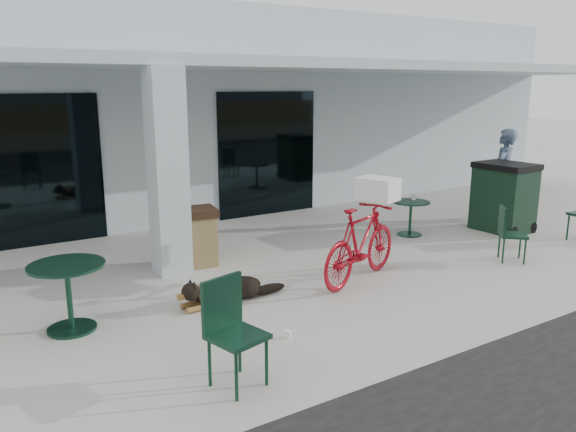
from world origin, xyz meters
TOP-DOWN VIEW (x-y plane):
  - ground at (0.00, 0.00)m, footprint 80.00×80.00m
  - building at (0.00, 8.50)m, footprint 22.00×7.00m
  - storefront_glass_left at (-3.20, 4.98)m, footprint 2.80×0.06m
  - storefront_glass_right at (1.80, 4.98)m, footprint 2.40×0.06m
  - column at (-1.50, 2.30)m, footprint 0.50×0.50m
  - overhang at (0.00, 3.60)m, footprint 22.00×2.80m
  - bicycle at (0.70, 0.40)m, footprint 1.99×1.17m
  - laundry_basket at (1.13, 0.55)m, footprint 0.59×0.68m
  - dog at (-1.33, 0.70)m, footprint 1.17×0.44m
  - cup_near_dog at (-1.24, -0.67)m, footprint 0.09×0.09m
  - cafe_table_near at (-3.29, 0.89)m, footprint 0.99×0.99m
  - cafe_chair_near at (-2.20, -1.30)m, footprint 0.59×0.63m
  - cafe_table_far at (3.19, 1.91)m, footprint 0.74×0.74m
  - cafe_chair_far_a at (3.44, -0.19)m, footprint 0.61×0.61m
  - person at (5.80, 1.87)m, footprint 0.83×0.69m
  - cup_on_table at (3.34, 2.01)m, footprint 0.09×0.09m
  - trash_receptacle at (-1.01, 2.37)m, footprint 0.63×0.63m
  - wheeled_bin at (5.00, 1.20)m, footprint 0.87×1.09m

SIDE VIEW (x-z plane):
  - ground at x=0.00m, z-range 0.00..0.00m
  - cup_near_dog at x=-1.24m, z-range 0.00..0.09m
  - dog at x=-1.33m, z-range 0.00..0.38m
  - cafe_table_far at x=3.19m, z-range 0.00..0.67m
  - cafe_table_near at x=-3.29m, z-range 0.00..0.82m
  - cafe_chair_far_a at x=3.44m, z-range 0.00..0.91m
  - trash_receptacle at x=-1.01m, z-range 0.00..0.94m
  - cafe_chair_near at x=-2.20m, z-range 0.00..1.06m
  - bicycle at x=0.70m, z-range 0.00..1.15m
  - wheeled_bin at x=5.00m, z-range 0.00..1.35m
  - cup_on_table at x=3.34m, z-range 0.67..0.79m
  - person at x=5.80m, z-range 0.00..1.95m
  - laundry_basket at x=1.13m, z-range 1.15..1.49m
  - storefront_glass_left at x=-3.20m, z-range 0.00..2.70m
  - storefront_glass_right at x=1.80m, z-range 0.00..2.70m
  - column at x=-1.50m, z-range 0.00..3.12m
  - building at x=0.00m, z-range 0.00..4.50m
  - overhang at x=0.00m, z-range 3.12..3.30m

